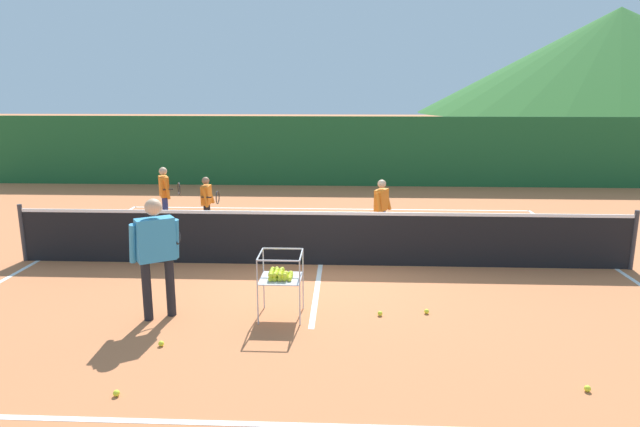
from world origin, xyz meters
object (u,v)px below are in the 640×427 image
at_px(ball_cart, 280,275).
at_px(tennis_ball_2, 161,344).
at_px(tennis_ball_3, 279,273).
at_px(instructor, 156,247).
at_px(tennis_ball_4, 587,389).
at_px(student_0, 165,190).
at_px(tennis_ball_6, 380,313).
at_px(student_2, 381,204).
at_px(tennis_ball_0, 427,311).
at_px(student_1, 207,199).
at_px(tennis_net, 321,238).
at_px(tennis_ball_5, 116,393).

distance_m(ball_cart, tennis_ball_2, 1.76).
bearing_deg(tennis_ball_3, instructor, -127.34).
relative_size(instructor, tennis_ball_4, 24.48).
relative_size(student_0, tennis_ball_6, 19.66).
relative_size(instructor, tennis_ball_2, 24.48).
xyz_separation_m(tennis_ball_3, tennis_ball_6, (1.61, -1.67, 0.00)).
xyz_separation_m(student_2, tennis_ball_2, (-2.97, -5.02, -0.73)).
relative_size(student_2, tennis_ball_0, 18.67).
relative_size(student_1, tennis_ball_0, 17.64).
height_order(student_1, tennis_ball_2, student_1).
bearing_deg(ball_cart, student_1, 114.77).
relative_size(tennis_net, student_0, 8.15).
distance_m(student_1, student_2, 3.83).
bearing_deg(tennis_ball_5, student_2, 63.56).
height_order(instructor, tennis_ball_5, instructor).
xyz_separation_m(student_0, tennis_ball_4, (6.66, -6.97, -0.77)).
relative_size(student_1, tennis_ball_5, 17.64).
bearing_deg(tennis_ball_6, tennis_ball_3, 134.03).
bearing_deg(tennis_ball_0, tennis_ball_5, -146.55).
bearing_deg(instructor, tennis_ball_2, -71.29).
distance_m(student_1, tennis_ball_0, 6.17).
height_order(ball_cart, tennis_ball_5, ball_cart).
xyz_separation_m(student_0, student_2, (4.88, -1.13, -0.04)).
height_order(student_1, student_2, student_2).
relative_size(student_2, tennis_ball_4, 18.67).
bearing_deg(tennis_ball_4, tennis_ball_6, 137.29).
relative_size(ball_cart, tennis_ball_0, 13.22).
relative_size(student_1, ball_cart, 1.33).
xyz_separation_m(instructor, student_0, (-1.61, 5.28, -0.20)).
xyz_separation_m(student_2, tennis_ball_6, (-0.25, -3.97, -0.73)).
height_order(instructor, student_2, instructor).
xyz_separation_m(student_2, tennis_ball_0, (0.41, -3.87, -0.73)).
distance_m(tennis_net, tennis_ball_2, 3.79).
height_order(student_1, tennis_ball_0, student_1).
xyz_separation_m(student_0, tennis_ball_2, (1.90, -6.15, -0.77)).
xyz_separation_m(ball_cart, tennis_ball_3, (-0.24, 1.75, -0.56)).
height_order(tennis_ball_5, tennis_ball_6, same).
relative_size(student_0, tennis_ball_2, 19.66).
distance_m(tennis_ball_5, tennis_ball_6, 3.57).
xyz_separation_m(student_0, tennis_ball_5, (1.81, -7.29, -0.77)).
xyz_separation_m(student_2, tennis_ball_4, (1.79, -5.85, -0.73)).
bearing_deg(tennis_ball_0, tennis_ball_6, -171.03).
relative_size(tennis_ball_2, tennis_ball_6, 1.00).
distance_m(instructor, tennis_ball_0, 3.81).
xyz_separation_m(student_2, tennis_ball_3, (-1.86, -2.30, -0.73)).
bearing_deg(tennis_ball_4, tennis_net, 125.69).
height_order(instructor, ball_cart, instructor).
bearing_deg(instructor, student_0, 106.94).
distance_m(tennis_ball_0, tennis_ball_5, 4.16).
height_order(instructor, tennis_ball_4, instructor).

